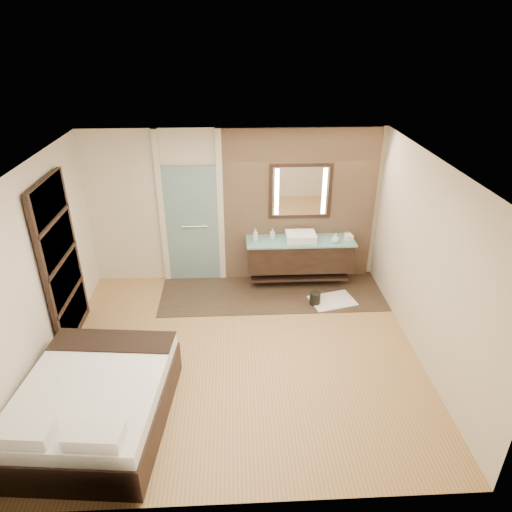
{
  "coord_description": "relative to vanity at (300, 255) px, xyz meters",
  "views": [
    {
      "loc": [
        -0.01,
        -5.11,
        4.16
      ],
      "look_at": [
        0.27,
        0.6,
        1.25
      ],
      "focal_mm": 32.0,
      "sensor_mm": 36.0,
      "label": 1
    }
  ],
  "objects": [
    {
      "name": "floor",
      "position": [
        -1.1,
        -1.92,
        -0.58
      ],
      "size": [
        5.0,
        5.0,
        0.0
      ],
      "primitive_type": "plane",
      "color": "olive",
      "rests_on": "ground"
    },
    {
      "name": "tile_strip",
      "position": [
        -0.5,
        -0.32,
        -0.57
      ],
      "size": [
        3.8,
        1.3,
        0.01
      ],
      "primitive_type": "cube",
      "color": "#36261D",
      "rests_on": "floor"
    },
    {
      "name": "stone_wall",
      "position": [
        0.0,
        0.29,
        0.77
      ],
      "size": [
        2.6,
        0.08,
        2.7
      ],
      "primitive_type": "cube",
      "color": "tan",
      "rests_on": "floor"
    },
    {
      "name": "vanity",
      "position": [
        0.0,
        0.0,
        0.0
      ],
      "size": [
        1.85,
        0.55,
        0.88
      ],
      "color": "black",
      "rests_on": "stone_wall"
    },
    {
      "name": "mirror_unit",
      "position": [
        0.0,
        0.24,
        1.07
      ],
      "size": [
        1.06,
        0.04,
        0.96
      ],
      "color": "black",
      "rests_on": "stone_wall"
    },
    {
      "name": "frosted_door",
      "position": [
        -1.85,
        0.28,
        0.56
      ],
      "size": [
        1.1,
        0.12,
        2.7
      ],
      "color": "#AFDDDD",
      "rests_on": "floor"
    },
    {
      "name": "shoji_partition",
      "position": [
        -3.53,
        -1.32,
        0.63
      ],
      "size": [
        0.06,
        1.2,
        2.4
      ],
      "color": "black",
      "rests_on": "floor"
    },
    {
      "name": "bed",
      "position": [
        -2.75,
        -3.08,
        -0.27
      ],
      "size": [
        1.75,
        2.11,
        0.75
      ],
      "rotation": [
        0.0,
        0.0,
        -0.1
      ],
      "color": "black",
      "rests_on": "floor"
    },
    {
      "name": "bath_mat",
      "position": [
        0.49,
        -0.63,
        -0.56
      ],
      "size": [
        0.82,
        0.66,
        0.02
      ],
      "primitive_type": "cube",
      "rotation": [
        0.0,
        0.0,
        0.25
      ],
      "color": "white",
      "rests_on": "floor"
    },
    {
      "name": "waste_bin",
      "position": [
        0.18,
        -0.69,
        -0.47
      ],
      "size": [
        0.22,
        0.22,
        0.22
      ],
      "primitive_type": "cylinder",
      "rotation": [
        0.0,
        0.0,
        0.33
      ],
      "color": "black",
      "rests_on": "floor"
    },
    {
      "name": "tissue_box",
      "position": [
        0.82,
        -0.06,
        0.33
      ],
      "size": [
        0.14,
        0.14,
        0.1
      ],
      "primitive_type": "cube",
      "rotation": [
        0.0,
        0.0,
        0.21
      ],
      "color": "silver",
      "rests_on": "vanity"
    },
    {
      "name": "soap_bottle_a",
      "position": [
        -0.77,
        -0.01,
        0.39
      ],
      "size": [
        0.11,
        0.11,
        0.22
      ],
      "primitive_type": "imported",
      "rotation": [
        0.0,
        0.0,
        -0.31
      ],
      "color": "silver",
      "rests_on": "vanity"
    },
    {
      "name": "soap_bottle_b",
      "position": [
        -0.48,
        0.07,
        0.37
      ],
      "size": [
        0.09,
        0.09,
        0.18
      ],
      "primitive_type": "imported",
      "rotation": [
        0.0,
        0.0,
        -0.08
      ],
      "color": "#B2B2B2",
      "rests_on": "vanity"
    },
    {
      "name": "soap_bottle_c",
      "position": [
        0.57,
        -0.13,
        0.37
      ],
      "size": [
        0.16,
        0.16,
        0.16
      ],
      "primitive_type": "imported",
      "rotation": [
        0.0,
        0.0,
        0.36
      ],
      "color": "#BDEDED",
      "rests_on": "vanity"
    },
    {
      "name": "cup",
      "position": [
        0.82,
        0.04,
        0.33
      ],
      "size": [
        0.13,
        0.13,
        0.09
      ],
      "primitive_type": "imported",
      "rotation": [
        0.0,
        0.0,
        0.06
      ],
      "color": "silver",
      "rests_on": "vanity"
    }
  ]
}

